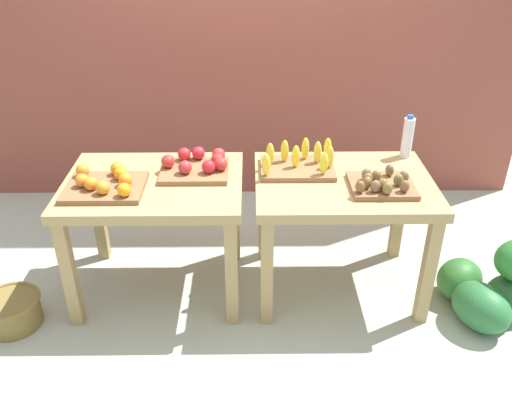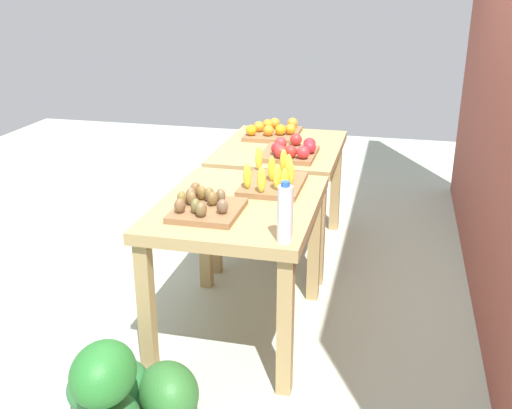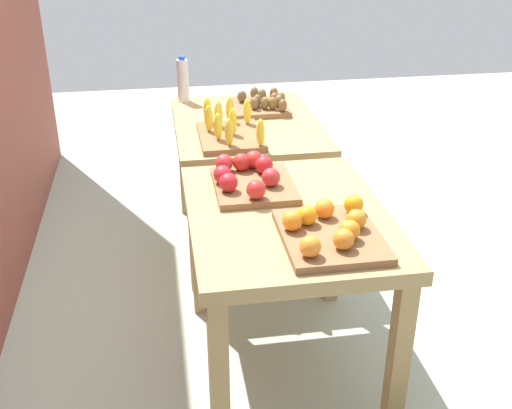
% 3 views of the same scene
% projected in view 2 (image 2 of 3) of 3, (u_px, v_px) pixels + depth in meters
% --- Properties ---
extents(ground_plane, '(8.00, 8.00, 0.00)m').
position_uv_depth(ground_plane, '(262.00, 284.00, 3.88)').
color(ground_plane, '#A6B19D').
extents(display_table_left, '(1.04, 0.80, 0.77)m').
position_uv_depth(display_table_left, '(281.00, 162.00, 4.16)').
color(display_table_left, tan).
rests_on(display_table_left, ground_plane).
extents(display_table_right, '(1.04, 0.80, 0.77)m').
position_uv_depth(display_table_right, '(239.00, 222.00, 3.14)').
color(display_table_right, tan).
rests_on(display_table_right, ground_plane).
extents(orange_bin, '(0.44, 0.37, 0.11)m').
position_uv_depth(orange_bin, '(273.00, 131.00, 4.35)').
color(orange_bin, brown).
rests_on(orange_bin, display_table_left).
extents(apple_bin, '(0.43, 0.36, 0.11)m').
position_uv_depth(apple_bin, '(291.00, 150.00, 3.85)').
color(apple_bin, brown).
rests_on(apple_bin, display_table_left).
extents(banana_crate, '(0.44, 0.32, 0.17)m').
position_uv_depth(banana_crate, '(273.00, 179.00, 3.29)').
color(banana_crate, brown).
rests_on(banana_crate, display_table_right).
extents(kiwi_bin, '(0.36, 0.32, 0.10)m').
position_uv_depth(kiwi_bin, '(205.00, 206.00, 2.94)').
color(kiwi_bin, brown).
rests_on(kiwi_bin, display_table_right).
extents(water_bottle, '(0.07, 0.07, 0.28)m').
position_uv_depth(water_bottle, '(285.00, 214.00, 2.58)').
color(water_bottle, silver).
rests_on(water_bottle, display_table_right).
extents(watermelon_pile, '(0.62, 0.70, 0.51)m').
position_uv_depth(watermelon_pile, '(122.00, 394.00, 2.56)').
color(watermelon_pile, '#26622F').
rests_on(watermelon_pile, ground_plane).
extents(wicker_basket, '(0.35, 0.35, 0.19)m').
position_uv_depth(wicker_basket, '(259.00, 194.00, 5.19)').
color(wicker_basket, olive).
rests_on(wicker_basket, ground_plane).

